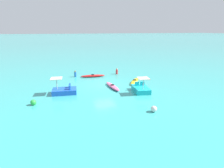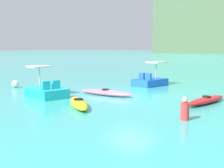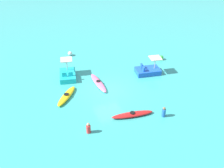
% 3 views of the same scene
% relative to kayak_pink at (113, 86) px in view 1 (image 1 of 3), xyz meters
% --- Properties ---
extents(ground_plane, '(600.00, 600.00, 0.00)m').
position_rel_kayak_pink_xyz_m(ground_plane, '(1.38, 0.55, -0.16)').
color(ground_plane, '#38ADA8').
extents(kayak_pink, '(3.53, 0.89, 0.37)m').
position_rel_kayak_pink_xyz_m(kayak_pink, '(0.00, 0.00, 0.00)').
color(kayak_pink, pink).
rests_on(kayak_pink, ground_plane).
extents(kayak_yellow, '(2.91, 2.44, 0.37)m').
position_rel_kayak_pink_xyz_m(kayak_yellow, '(1.08, -3.26, 0.00)').
color(kayak_yellow, yellow).
rests_on(kayak_yellow, ground_plane).
extents(kayak_red, '(1.01, 3.41, 0.37)m').
position_rel_kayak_pink_xyz_m(kayak_red, '(5.39, 1.09, -0.00)').
color(kayak_red, red).
rests_on(kayak_red, ground_plane).
extents(pedal_boat_cyan, '(2.65, 1.91, 1.68)m').
position_rel_kayak_pink_xyz_m(pedal_boat_cyan, '(-2.20, -2.44, 0.17)').
color(pedal_boat_cyan, '#19B7C6').
rests_on(pedal_boat_cyan, ground_plane).
extents(pedal_boat_blue, '(1.80, 2.60, 1.68)m').
position_rel_kayak_pink_xyz_m(pedal_boat_blue, '(-0.27, 5.31, 0.17)').
color(pedal_boat_blue, blue).
rests_on(pedal_boat_blue, ground_plane).
extents(buoy_green, '(0.49, 0.49, 0.49)m').
position_rel_kayak_pink_xyz_m(buoy_green, '(-2.45, 8.09, 0.08)').
color(buoy_green, green).
rests_on(buoy_green, ground_plane).
extents(buoy_white, '(0.50, 0.50, 0.50)m').
position_rel_kayak_pink_xyz_m(buoy_white, '(-6.93, -1.18, 0.09)').
color(buoy_white, white).
rests_on(buoy_white, ground_plane).
extents(person_near_shore, '(0.45, 0.45, 0.88)m').
position_rel_kayak_pink_xyz_m(person_near_shore, '(5.98, -2.65, 0.22)').
color(person_near_shore, red).
rests_on(person_near_shore, ground_plane).
extents(person_by_kayaks, '(0.35, 0.35, 0.88)m').
position_rel_kayak_pink_xyz_m(person_by_kayaks, '(6.24, 3.38, 0.22)').
color(person_by_kayaks, blue).
rests_on(person_by_kayaks, ground_plane).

